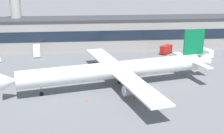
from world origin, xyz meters
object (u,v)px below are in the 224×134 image
fuel_truck (204,52)px  traffic_cone_2 (173,96)px  airliner (116,70)px  traffic_cone_0 (134,97)px  control_tower (15,2)px  traffic_cone_1 (87,100)px  stair_truck (166,49)px  catering_truck (37,50)px

fuel_truck → traffic_cone_2: bearing=-120.8°
airliner → traffic_cone_2: airliner is taller
fuel_truck → traffic_cone_0: 52.50m
control_tower → traffic_cone_0: control_tower is taller
traffic_cone_0 → control_tower: bearing=123.6°
airliner → traffic_cone_1: (-9.00, -9.96, -4.92)m
fuel_truck → traffic_cone_2: fuel_truck is taller
stair_truck → traffic_cone_1: bearing=-126.0°
traffic_cone_0 → traffic_cone_1: 12.92m
fuel_truck → traffic_cone_0: (-34.40, -39.64, -1.52)m
fuel_truck → stair_truck: 14.93m
fuel_truck → catering_truck: bearing=173.3°
control_tower → traffic_cone_0: 77.97m
fuel_truck → stair_truck: stair_truck is taller
traffic_cone_2 → stair_truck: bearing=77.6°
catering_truck → traffic_cone_0: (31.87, -47.37, -1.93)m
control_tower → traffic_cone_0: bearing=-56.4°
control_tower → catering_truck: 25.43m
traffic_cone_1 → traffic_cone_2: (23.53, 0.29, 0.04)m
airliner → fuel_truck: size_ratio=7.13×
catering_truck → traffic_cone_1: 51.60m
catering_truck → stair_truck: bearing=-1.8°
airliner → stair_truck: (24.65, 36.29, -3.24)m
airliner → traffic_cone_2: size_ratio=93.60×
catering_truck → airliner: bearing=-53.6°
airliner → control_tower: 67.17m
traffic_cone_0 → traffic_cone_2: size_ratio=1.09×
control_tower → fuel_truck: (76.13, -23.29, -17.95)m
traffic_cone_1 → traffic_cone_2: traffic_cone_2 is taller
catering_truck → stair_truck: (52.62, -1.70, -0.31)m
catering_truck → traffic_cone_0: 57.12m
fuel_truck → traffic_cone_0: bearing=-131.0°
control_tower → catering_truck: control_tower is taller
traffic_cone_2 → control_tower: bearing=129.6°
traffic_cone_2 → airliner: bearing=146.4°
traffic_cone_0 → fuel_truck: bearing=49.0°
airliner → catering_truck: bearing=126.4°
fuel_truck → traffic_cone_1: size_ratio=14.98×
traffic_cone_1 → airliner: bearing=47.9°
airliner → fuel_truck: (38.30, 30.26, -3.34)m
traffic_cone_0 → stair_truck: bearing=65.6°
catering_truck → traffic_cone_1: size_ratio=12.67×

